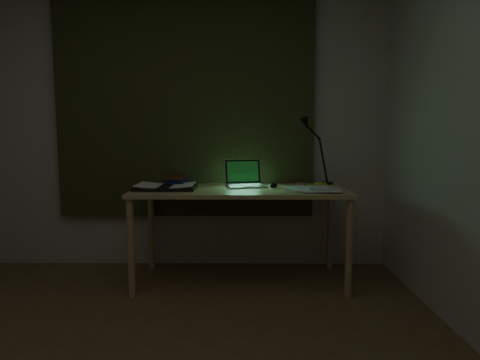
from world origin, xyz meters
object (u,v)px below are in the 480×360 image
object	(u,v)px
loose_papers	(312,188)
desk_lamp	(328,153)
laptop	(246,173)
open_textbook	(166,187)
desk	(240,235)
book_stack	(176,180)

from	to	relation	value
loose_papers	desk_lamp	bearing A→B (deg)	60.84
laptop	open_textbook	world-z (taller)	laptop
desk	open_textbook	distance (m)	0.69
laptop	desk_lamp	distance (m)	0.73
open_textbook	book_stack	world-z (taller)	book_stack
loose_papers	laptop	bearing A→B (deg)	164.36
desk	desk_lamp	distance (m)	1.01
laptop	open_textbook	distance (m)	0.63
desk	loose_papers	distance (m)	0.67
book_stack	desk	bearing A→B (deg)	-20.26
desk	open_textbook	world-z (taller)	open_textbook
desk	loose_papers	xyz separation A→B (m)	(0.54, -0.05, 0.38)
desk	desk_lamp	world-z (taller)	desk_lamp
laptop	book_stack	bearing A→B (deg)	156.68
book_stack	loose_papers	xyz separation A→B (m)	(1.08, -0.25, -0.03)
desk	laptop	world-z (taller)	laptop
book_stack	desk_lamp	xyz separation A→B (m)	(1.26, 0.09, 0.22)
laptop	book_stack	world-z (taller)	laptop
open_textbook	book_stack	size ratio (longest dim) A/B	2.09
loose_papers	desk_lamp	xyz separation A→B (m)	(0.19, 0.33, 0.25)
desk	book_stack	size ratio (longest dim) A/B	7.51
loose_papers	desk_lamp	size ratio (longest dim) A/B	0.66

